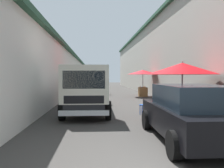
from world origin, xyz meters
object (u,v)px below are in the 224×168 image
(fruit_stall_far_right, at_px, (143,75))
(fruit_stall_far_left, at_px, (182,74))
(fruit_stall_near_left, at_px, (85,77))
(plastic_stool, at_px, (143,107))
(parked_scooter, at_px, (74,91))
(hatchback_car, at_px, (191,113))
(vendor_by_crates, at_px, (105,84))
(delivery_truck, at_px, (86,92))

(fruit_stall_far_right, bearing_deg, fruit_stall_far_left, 177.05)
(fruit_stall_near_left, bearing_deg, plastic_stool, -147.82)
(fruit_stall_far_left, distance_m, fruit_stall_far_right, 9.66)
(fruit_stall_far_right, height_order, fruit_stall_near_left, fruit_stall_near_left)
(parked_scooter, relative_size, plastic_stool, 3.86)
(parked_scooter, bearing_deg, fruit_stall_far_left, -152.61)
(hatchback_car, height_order, parked_scooter, hatchback_car)
(fruit_stall_near_left, relative_size, plastic_stool, 5.26)
(fruit_stall_far_left, height_order, vendor_by_crates, fruit_stall_far_left)
(hatchback_car, xyz_separation_m, delivery_truck, (3.70, 2.83, 0.30))
(hatchback_car, xyz_separation_m, vendor_by_crates, (15.20, 1.58, 0.22))
(fruit_stall_far_left, height_order, plastic_stool, fruit_stall_far_left)
(hatchback_car, bearing_deg, parked_scooter, 17.85)
(vendor_by_crates, bearing_deg, delivery_truck, 173.78)
(vendor_by_crates, distance_m, plastic_stool, 11.19)
(vendor_by_crates, bearing_deg, hatchback_car, -174.08)
(fruit_stall_near_left, xyz_separation_m, parked_scooter, (4.56, 1.09, -1.20))
(delivery_truck, height_order, plastic_stool, delivery_truck)
(fruit_stall_far_right, xyz_separation_m, hatchback_car, (-12.70, 1.45, -1.04))
(delivery_truck, bearing_deg, plastic_stool, -81.05)
(fruit_stall_near_left, height_order, parked_scooter, fruit_stall_near_left)
(fruit_stall_near_left, bearing_deg, fruit_stall_far_right, -46.04)
(fruit_stall_far_right, bearing_deg, parked_scooter, 87.89)
(fruit_stall_far_right, distance_m, fruit_stall_near_left, 6.28)
(fruit_stall_far_right, distance_m, hatchback_car, 12.83)
(fruit_stall_near_left, height_order, delivery_truck, fruit_stall_near_left)
(vendor_by_crates, height_order, parked_scooter, vendor_by_crates)
(fruit_stall_far_right, distance_m, delivery_truck, 9.99)
(hatchback_car, bearing_deg, fruit_stall_far_right, -6.50)
(plastic_stool, bearing_deg, parked_scooter, 23.13)
(hatchback_car, relative_size, parked_scooter, 2.34)
(hatchback_car, xyz_separation_m, parked_scooter, (12.91, 4.16, -0.29))
(fruit_stall_far_right, relative_size, hatchback_car, 0.66)
(fruit_stall_near_left, relative_size, hatchback_car, 0.58)
(fruit_stall_far_left, distance_m, fruit_stall_near_left, 6.65)
(delivery_truck, xyz_separation_m, plastic_stool, (0.38, -2.44, -0.71))
(vendor_by_crates, distance_m, parked_scooter, 3.49)
(fruit_stall_far_right, relative_size, delivery_truck, 0.53)
(parked_scooter, bearing_deg, vendor_by_crates, -48.39)
(fruit_stall_far_left, xyz_separation_m, plastic_stool, (1.04, 1.34, -1.45))
(fruit_stall_far_left, xyz_separation_m, vendor_by_crates, (12.15, 2.53, -0.82))
(fruit_stall_far_right, relative_size, plastic_stool, 6.02)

